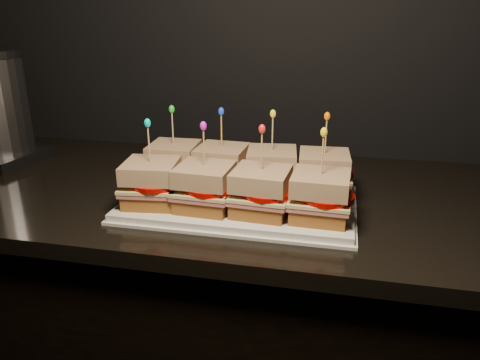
# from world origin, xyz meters

# --- Properties ---
(cabinet) EXTENTS (2.26, 0.59, 0.88)m
(cabinet) POSITION_xyz_m (0.47, 1.70, 0.44)
(cabinet) COLOR black
(cabinet) RESTS_ON ground
(granite_slab) EXTENTS (2.30, 0.63, 0.03)m
(granite_slab) POSITION_xyz_m (0.47, 1.70, 0.90)
(granite_slab) COLOR black
(granite_slab) RESTS_ON cabinet
(platter) EXTENTS (0.44, 0.28, 0.02)m
(platter) POSITION_xyz_m (0.62, 1.61, 0.92)
(platter) COLOR white
(platter) RESTS_ON granite_slab
(platter_rim) EXTENTS (0.46, 0.29, 0.01)m
(platter_rim) POSITION_xyz_m (0.62, 1.61, 0.91)
(platter_rim) COLOR white
(platter_rim) RESTS_ON granite_slab
(sandwich_0_bread_bot) EXTENTS (0.10, 0.10, 0.03)m
(sandwich_0_bread_bot) POSITION_xyz_m (0.46, 1.67, 0.94)
(sandwich_0_bread_bot) COLOR brown
(sandwich_0_bread_bot) RESTS_ON platter
(sandwich_0_ham) EXTENTS (0.11, 0.11, 0.01)m
(sandwich_0_ham) POSITION_xyz_m (0.46, 1.67, 0.96)
(sandwich_0_ham) COLOR #B9615E
(sandwich_0_ham) RESTS_ON sandwich_0_bread_bot
(sandwich_0_cheese) EXTENTS (0.11, 0.11, 0.01)m
(sandwich_0_cheese) POSITION_xyz_m (0.46, 1.67, 0.97)
(sandwich_0_cheese) COLOR #E7D58B
(sandwich_0_cheese) RESTS_ON sandwich_0_ham
(sandwich_0_tomato) EXTENTS (0.10, 0.10, 0.01)m
(sandwich_0_tomato) POSITION_xyz_m (0.47, 1.67, 0.97)
(sandwich_0_tomato) COLOR #B40803
(sandwich_0_tomato) RESTS_ON sandwich_0_cheese
(sandwich_0_bread_top) EXTENTS (0.10, 0.10, 0.03)m
(sandwich_0_bread_top) POSITION_xyz_m (0.46, 1.67, 1.00)
(sandwich_0_bread_top) COLOR brown
(sandwich_0_bread_top) RESTS_ON sandwich_0_tomato
(sandwich_0_pick) EXTENTS (0.00, 0.00, 0.09)m
(sandwich_0_pick) POSITION_xyz_m (0.46, 1.67, 1.04)
(sandwich_0_pick) COLOR tan
(sandwich_0_pick) RESTS_ON sandwich_0_bread_top
(sandwich_0_frill) EXTENTS (0.01, 0.01, 0.02)m
(sandwich_0_frill) POSITION_xyz_m (0.46, 1.67, 1.09)
(sandwich_0_frill) COLOR green
(sandwich_0_frill) RESTS_ON sandwich_0_pick
(sandwich_1_bread_bot) EXTENTS (0.10, 0.10, 0.03)m
(sandwich_1_bread_bot) POSITION_xyz_m (0.57, 1.67, 0.94)
(sandwich_1_bread_bot) COLOR brown
(sandwich_1_bread_bot) RESTS_ON platter
(sandwich_1_ham) EXTENTS (0.11, 0.11, 0.01)m
(sandwich_1_ham) POSITION_xyz_m (0.57, 1.67, 0.96)
(sandwich_1_ham) COLOR #B9615E
(sandwich_1_ham) RESTS_ON sandwich_1_bread_bot
(sandwich_1_cheese) EXTENTS (0.11, 0.11, 0.01)m
(sandwich_1_cheese) POSITION_xyz_m (0.57, 1.67, 0.97)
(sandwich_1_cheese) COLOR #E7D58B
(sandwich_1_cheese) RESTS_ON sandwich_1_ham
(sandwich_1_tomato) EXTENTS (0.10, 0.10, 0.01)m
(sandwich_1_tomato) POSITION_xyz_m (0.58, 1.67, 0.97)
(sandwich_1_tomato) COLOR #B40803
(sandwich_1_tomato) RESTS_ON sandwich_1_cheese
(sandwich_1_bread_top) EXTENTS (0.10, 0.10, 0.03)m
(sandwich_1_bread_top) POSITION_xyz_m (0.57, 1.67, 1.00)
(sandwich_1_bread_top) COLOR brown
(sandwich_1_bread_top) RESTS_ON sandwich_1_tomato
(sandwich_1_pick) EXTENTS (0.00, 0.00, 0.09)m
(sandwich_1_pick) POSITION_xyz_m (0.57, 1.67, 1.04)
(sandwich_1_pick) COLOR tan
(sandwich_1_pick) RESTS_ON sandwich_1_bread_top
(sandwich_1_frill) EXTENTS (0.01, 0.01, 0.02)m
(sandwich_1_frill) POSITION_xyz_m (0.57, 1.67, 1.09)
(sandwich_1_frill) COLOR blue
(sandwich_1_frill) RESTS_ON sandwich_1_pick
(sandwich_2_bread_bot) EXTENTS (0.11, 0.11, 0.03)m
(sandwich_2_bread_bot) POSITION_xyz_m (0.67, 1.67, 0.94)
(sandwich_2_bread_bot) COLOR brown
(sandwich_2_bread_bot) RESTS_ON platter
(sandwich_2_ham) EXTENTS (0.12, 0.12, 0.01)m
(sandwich_2_ham) POSITION_xyz_m (0.67, 1.67, 0.96)
(sandwich_2_ham) COLOR #B9615E
(sandwich_2_ham) RESTS_ON sandwich_2_bread_bot
(sandwich_2_cheese) EXTENTS (0.12, 0.12, 0.01)m
(sandwich_2_cheese) POSITION_xyz_m (0.67, 1.67, 0.97)
(sandwich_2_cheese) COLOR #E7D58B
(sandwich_2_cheese) RESTS_ON sandwich_2_ham
(sandwich_2_tomato) EXTENTS (0.10, 0.10, 0.01)m
(sandwich_2_tomato) POSITION_xyz_m (0.68, 1.67, 0.97)
(sandwich_2_tomato) COLOR #B40803
(sandwich_2_tomato) RESTS_ON sandwich_2_cheese
(sandwich_2_bread_top) EXTENTS (0.11, 0.11, 0.03)m
(sandwich_2_bread_top) POSITION_xyz_m (0.67, 1.67, 1.00)
(sandwich_2_bread_top) COLOR brown
(sandwich_2_bread_top) RESTS_ON sandwich_2_tomato
(sandwich_2_pick) EXTENTS (0.00, 0.00, 0.09)m
(sandwich_2_pick) POSITION_xyz_m (0.67, 1.67, 1.04)
(sandwich_2_pick) COLOR tan
(sandwich_2_pick) RESTS_ON sandwich_2_bread_top
(sandwich_2_frill) EXTENTS (0.01, 0.01, 0.02)m
(sandwich_2_frill) POSITION_xyz_m (0.67, 1.67, 1.09)
(sandwich_2_frill) COLOR yellow
(sandwich_2_frill) RESTS_ON sandwich_2_pick
(sandwich_3_bread_bot) EXTENTS (0.10, 0.10, 0.03)m
(sandwich_3_bread_bot) POSITION_xyz_m (0.78, 1.67, 0.94)
(sandwich_3_bread_bot) COLOR brown
(sandwich_3_bread_bot) RESTS_ON platter
(sandwich_3_ham) EXTENTS (0.11, 0.11, 0.01)m
(sandwich_3_ham) POSITION_xyz_m (0.78, 1.67, 0.96)
(sandwich_3_ham) COLOR #B9615E
(sandwich_3_ham) RESTS_ON sandwich_3_bread_bot
(sandwich_3_cheese) EXTENTS (0.12, 0.11, 0.01)m
(sandwich_3_cheese) POSITION_xyz_m (0.78, 1.67, 0.97)
(sandwich_3_cheese) COLOR #E7D58B
(sandwich_3_cheese) RESTS_ON sandwich_3_ham
(sandwich_3_tomato) EXTENTS (0.10, 0.10, 0.01)m
(sandwich_3_tomato) POSITION_xyz_m (0.79, 1.67, 0.97)
(sandwich_3_tomato) COLOR #B40803
(sandwich_3_tomato) RESTS_ON sandwich_3_cheese
(sandwich_3_bread_top) EXTENTS (0.11, 0.11, 0.03)m
(sandwich_3_bread_top) POSITION_xyz_m (0.78, 1.67, 1.00)
(sandwich_3_bread_top) COLOR brown
(sandwich_3_bread_top) RESTS_ON sandwich_3_tomato
(sandwich_3_pick) EXTENTS (0.00, 0.00, 0.09)m
(sandwich_3_pick) POSITION_xyz_m (0.78, 1.67, 1.04)
(sandwich_3_pick) COLOR tan
(sandwich_3_pick) RESTS_ON sandwich_3_bread_top
(sandwich_3_frill) EXTENTS (0.01, 0.01, 0.02)m
(sandwich_3_frill) POSITION_xyz_m (0.78, 1.67, 1.09)
(sandwich_3_frill) COLOR orange
(sandwich_3_frill) RESTS_ON sandwich_3_pick
(sandwich_4_bread_bot) EXTENTS (0.11, 0.11, 0.03)m
(sandwich_4_bread_bot) POSITION_xyz_m (0.46, 1.55, 0.94)
(sandwich_4_bread_bot) COLOR brown
(sandwich_4_bread_bot) RESTS_ON platter
(sandwich_4_ham) EXTENTS (0.12, 0.11, 0.01)m
(sandwich_4_ham) POSITION_xyz_m (0.46, 1.55, 0.96)
(sandwich_4_ham) COLOR #B9615E
(sandwich_4_ham) RESTS_ON sandwich_4_bread_bot
(sandwich_4_cheese) EXTENTS (0.12, 0.12, 0.01)m
(sandwich_4_cheese) POSITION_xyz_m (0.46, 1.55, 0.97)
(sandwich_4_cheese) COLOR #E7D58B
(sandwich_4_cheese) RESTS_ON sandwich_4_ham
(sandwich_4_tomato) EXTENTS (0.10, 0.10, 0.01)m
(sandwich_4_tomato) POSITION_xyz_m (0.47, 1.54, 0.97)
(sandwich_4_tomato) COLOR #B40803
(sandwich_4_tomato) RESTS_ON sandwich_4_cheese
(sandwich_4_bread_top) EXTENTS (0.11, 0.11, 0.03)m
(sandwich_4_bread_top) POSITION_xyz_m (0.46, 1.55, 1.00)
(sandwich_4_bread_top) COLOR brown
(sandwich_4_bread_top) RESTS_ON sandwich_4_tomato
(sandwich_4_pick) EXTENTS (0.00, 0.00, 0.09)m
(sandwich_4_pick) POSITION_xyz_m (0.46, 1.55, 1.04)
(sandwich_4_pick) COLOR tan
(sandwich_4_pick) RESTS_ON sandwich_4_bread_top
(sandwich_4_frill) EXTENTS (0.01, 0.01, 0.02)m
(sandwich_4_frill) POSITION_xyz_m (0.46, 1.55, 1.09)
(sandwich_4_frill) COLOR #06BDAC
(sandwich_4_frill) RESTS_ON sandwich_4_pick
(sandwich_5_bread_bot) EXTENTS (0.10, 0.10, 0.03)m
(sandwich_5_bread_bot) POSITION_xyz_m (0.57, 1.55, 0.94)
(sandwich_5_bread_bot) COLOR brown
(sandwich_5_bread_bot) RESTS_ON platter
(sandwich_5_ham) EXTENTS (0.11, 0.11, 0.01)m
(sandwich_5_ham) POSITION_xyz_m (0.57, 1.55, 0.96)
(sandwich_5_ham) COLOR #B9615E
(sandwich_5_ham) RESTS_ON sandwich_5_bread_bot
(sandwich_5_cheese) EXTENTS (0.11, 0.11, 0.01)m
(sandwich_5_cheese) POSITION_xyz_m (0.57, 1.55, 0.97)
(sandwich_5_cheese) COLOR #E7D58B
(sandwich_5_cheese) RESTS_ON sandwich_5_ham
(sandwich_5_tomato) EXTENTS (0.10, 0.10, 0.01)m
(sandwich_5_tomato) POSITION_xyz_m (0.58, 1.54, 0.97)
(sandwich_5_tomato) COLOR #B40803
(sandwich_5_tomato) RESTS_ON sandwich_5_cheese
(sandwich_5_bread_top) EXTENTS (0.10, 0.10, 0.03)m
(sandwich_5_bread_top) POSITION_xyz_m (0.57, 1.55, 1.00)
(sandwich_5_bread_top) COLOR brown
(sandwich_5_bread_top) RESTS_ON sandwich_5_tomato
(sandwich_5_pick) EXTENTS (0.00, 0.00, 0.09)m
(sandwich_5_pick) POSITION_xyz_m (0.57, 1.55, 1.04)
(sandwich_5_pick) COLOR tan
(sandwich_5_pick) RESTS_ON sandwich_5_bread_top
(sandwich_5_frill) EXTENTS (0.01, 0.01, 0.02)m
(sandwich_5_frill) POSITION_xyz_m (0.57, 1.55, 1.09)
(sandwich_5_frill) COLOR #CC1ACE
(sandwich_5_frill) RESTS_ON sandwich_5_pick
(sandwich_6_bread_bot) EXTENTS (0.10, 0.10, 0.03)m
(sandwich_6_bread_bot) POSITION_xyz_m (0.67, 1.55, 0.94)
(sandwich_6_bread_bot) COLOR brown
(sandwich_6_bread_bot) RESTS_ON platter
(sandwich_6_ham) EXTENTS (0.11, 0.11, 0.01)m
(sandwich_6_ham) POSITION_xyz_m (0.67, 1.55, 0.96)
(sandwich_6_ham) COLOR #B9615E
(sandwich_6_ham) RESTS_ON sandwich_6_bread_bot
(sandwich_6_cheese) EXTENTS (0.12, 0.11, 0.01)m
(sandwich_6_cheese) POSITION_xyz_m (0.67, 1.55, 0.97)
(sandwich_6_cheese) COLOR #E7D58B
(sandwich_6_cheese) RESTS_ON sandwich_6_ham
(sandwich_6_tomato) EXTENTS (0.10, 0.10, 0.01)m
(sandwich_6_tomato) POSITION_xyz_m (0.68, 1.54, 0.97)
(sandwich_6_tomato) COLOR #B40803
(sandwich_6_tomato) RESTS_ON sandwich_6_cheese
(sandwich_6_bread_top) EXTENTS (0.11, 0.11, 0.03)m
(sandwich_6_bread_top) POSITION_xyz_m (0.67, 1.55, 1.00)
(sandwich_6_bread_top) COLOR brown
(sandwich_6_bread_top) RESTS_ON sandwich_6_tomato
(sandwich_6_pick) EXTENTS (0.00, 0.00, 0.09)m
(sandwich_6_pick) POSITION_xyz_m (0.67, 1.55, 1.04)
(sandwich_6_pick) COLOR tan
(sandwich_6_pick) RESTS_ON sandwich_6_bread_top
(sandwich_6_frill) EXTENTS (0.01, 0.01, 0.02)m
(sandwich_6_frill) POSITION_xyz_m (0.67, 1.55, 1.09)
(sandwich_6_frill) COLOR red
(sandwich_6_frill) RESTS_ON sandwich_6_pick
(sandwich_7_bread_bot) EXTENTS (0.10, 0.10, 0.03)m
(sandwich_7_bread_bot) POSITION_xyz_m (0.78, 1.55, 0.94)
(sandwich_7_bread_bot) COLOR brown
(sandwich_7_bread_bot) RESTS_ON platter
(sandwich_7_ham) EXTENTS (0.11, 0.11, 0.01)m
(sandwich_7_ham) POSITION_xyz_m (0.78, 1.55, 0.96)
(sandwich_7_ham) COLOR #B9615E
(sandwich_7_ham) RESTS_ON sandwich_7_bread_bot
(sandwich_7_cheese) EXTENTS (0.11, 0.11, 0.01)m
(sandwich_7_cheese) POSITION_xyz_m (0.78, 1.55, 0.97)
(sandwich_7_cheese) COLOR #E7D58B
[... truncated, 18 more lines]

